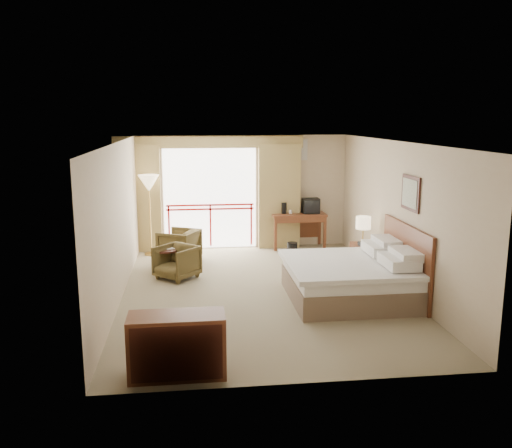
{
  "coord_description": "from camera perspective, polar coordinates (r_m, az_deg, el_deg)",
  "views": [
    {
      "loc": [
        -1.25,
        -9.37,
        3.15
      ],
      "look_at": [
        -0.06,
        0.4,
        1.18
      ],
      "focal_mm": 38.0,
      "sensor_mm": 36.0,
      "label": 1
    }
  ],
  "objects": [
    {
      "name": "side_table",
      "position": [
        11.03,
        -9.47,
        -3.48
      ],
      "size": [
        0.48,
        0.48,
        0.52
      ],
      "rotation": [
        0.0,
        0.0,
        -0.34
      ],
      "color": "black",
      "rests_on": "floor"
    },
    {
      "name": "armchair_near",
      "position": [
        10.85,
        -8.3,
        -5.67
      ],
      "size": [
        1.01,
        1.01,
        0.66
      ],
      "primitive_type": "imported",
      "rotation": [
        0.0,
        0.0,
        -0.74
      ],
      "color": "#43361A",
      "rests_on": "floor"
    },
    {
      "name": "floor",
      "position": [
        9.96,
        0.65,
        -7.09
      ],
      "size": [
        7.0,
        7.0,
        0.0
      ],
      "primitive_type": "plane",
      "color": "#82775A",
      "rests_on": "ground"
    },
    {
      "name": "armchair_far",
      "position": [
        12.11,
        -8.06,
        -3.85
      ],
      "size": [
        1.04,
        1.03,
        0.71
      ],
      "primitive_type": "imported",
      "rotation": [
        0.0,
        0.0,
        -2.05
      ],
      "color": "#43361A",
      "rests_on": "floor"
    },
    {
      "name": "balcony_railing",
      "position": [
        13.05,
        -4.83,
        0.97
      ],
      "size": [
        2.09,
        0.03,
        1.02
      ],
      "color": "#AA110E",
      "rests_on": "wall_back"
    },
    {
      "name": "nightstand",
      "position": [
        11.21,
        11.17,
        -3.58
      ],
      "size": [
        0.44,
        0.52,
        0.61
      ],
      "primitive_type": "cube",
      "rotation": [
        0.0,
        0.0,
        -0.02
      ],
      "color": "#572817",
      "rests_on": "floor"
    },
    {
      "name": "dresser",
      "position": [
        6.84,
        -8.3,
        -12.55
      ],
      "size": [
        1.18,
        0.5,
        0.79
      ],
      "rotation": [
        0.0,
        0.0,
        0.09
      ],
      "color": "#572817",
      "rests_on": "floor"
    },
    {
      "name": "headboard",
      "position": [
        9.85,
        15.51,
        -3.79
      ],
      "size": [
        0.06,
        2.1,
        1.3
      ],
      "primitive_type": "cube",
      "color": "#572817",
      "rests_on": "wall_right"
    },
    {
      "name": "wall_front",
      "position": [
        6.27,
        4.91,
        -5.38
      ],
      "size": [
        5.0,
        0.0,
        5.0
      ],
      "primitive_type": "plane",
      "rotation": [
        -1.57,
        0.0,
        0.0
      ],
      "color": "#C4AE8E",
      "rests_on": "ground"
    },
    {
      "name": "coffee_maker",
      "position": [
        12.96,
        2.97,
        1.68
      ],
      "size": [
        0.15,
        0.15,
        0.27
      ],
      "primitive_type": "cylinder",
      "rotation": [
        0.0,
        0.0,
        -0.22
      ],
      "color": "black",
      "rests_on": "desk"
    },
    {
      "name": "valance",
      "position": [
        12.77,
        -4.95,
        8.6
      ],
      "size": [
        4.4,
        0.22,
        0.28
      ],
      "primitive_type": "cube",
      "color": "olive",
      "rests_on": "wall_back"
    },
    {
      "name": "hvac_vent",
      "position": [
        13.12,
        4.35,
        7.81
      ],
      "size": [
        0.5,
        0.04,
        0.5
      ],
      "primitive_type": "cube",
      "color": "silver",
      "rests_on": "wall_back"
    },
    {
      "name": "wall_right",
      "position": [
        10.25,
        14.66,
        0.86
      ],
      "size": [
        0.0,
        7.0,
        7.0
      ],
      "primitive_type": "plane",
      "rotation": [
        1.57,
        0.0,
        -1.57
      ],
      "color": "#C4AE8E",
      "rests_on": "ground"
    },
    {
      "name": "bed",
      "position": [
        9.6,
        10.07,
        -5.63
      ],
      "size": [
        2.13,
        2.06,
        0.97
      ],
      "color": "brown",
      "rests_on": "floor"
    },
    {
      "name": "curtain_right",
      "position": [
        13.03,
        2.43,
        2.94
      ],
      "size": [
        1.0,
        0.26,
        2.5
      ],
      "primitive_type": "cube",
      "color": "olive",
      "rests_on": "wall_back"
    },
    {
      "name": "tv",
      "position": [
        13.08,
        5.78,
        1.92
      ],
      "size": [
        0.4,
        0.32,
        0.36
      ],
      "rotation": [
        0.0,
        0.0,
        -0.34
      ],
      "color": "black",
      "rests_on": "desk"
    },
    {
      "name": "wastebasket",
      "position": [
        12.46,
        3.83,
        -2.63
      ],
      "size": [
        0.28,
        0.28,
        0.3
      ],
      "primitive_type": "cylinder",
      "rotation": [
        0.0,
        0.0,
        -0.19
      ],
      "color": "black",
      "rests_on": "floor"
    },
    {
      "name": "phone",
      "position": [
        10.97,
        11.23,
        -2.05
      ],
      "size": [
        0.2,
        0.17,
        0.08
      ],
      "primitive_type": "cube",
      "rotation": [
        0.0,
        0.0,
        0.17
      ],
      "color": "black",
      "rests_on": "nightstand"
    },
    {
      "name": "table_lamp",
      "position": [
        11.09,
        11.23,
        0.08
      ],
      "size": [
        0.3,
        0.3,
        0.53
      ],
      "rotation": [
        0.0,
        0.0,
        0.25
      ],
      "color": "tan",
      "rests_on": "nightstand"
    },
    {
      "name": "book",
      "position": [
        10.99,
        -9.5,
        -2.64
      ],
      "size": [
        0.23,
        0.26,
        0.02
      ],
      "primitive_type": "imported",
      "rotation": [
        0.0,
        0.0,
        0.34
      ],
      "color": "white",
      "rests_on": "side_table"
    },
    {
      "name": "floor_lamp",
      "position": [
        12.45,
        -11.21,
        3.92
      ],
      "size": [
        0.47,
        0.47,
        1.85
      ],
      "rotation": [
        0.0,
        0.0,
        0.33
      ],
      "color": "tan",
      "rests_on": "floor"
    },
    {
      "name": "balcony_door",
      "position": [
        13.01,
        -4.86,
        2.67
      ],
      "size": [
        2.4,
        0.0,
        2.4
      ],
      "primitive_type": "plane",
      "rotation": [
        1.57,
        0.0,
        0.0
      ],
      "color": "white",
      "rests_on": "wall_back"
    },
    {
      "name": "framed_art",
      "position": [
        9.62,
        15.95,
        3.14
      ],
      "size": [
        0.04,
        0.72,
        0.6
      ],
      "color": "black",
      "rests_on": "wall_right"
    },
    {
      "name": "curtain_left",
      "position": [
        12.92,
        -12.18,
        2.62
      ],
      "size": [
        1.0,
        0.26,
        2.5
      ],
      "primitive_type": "cube",
      "color": "olive",
      "rests_on": "wall_back"
    },
    {
      "name": "wall_left",
      "position": [
        9.62,
        -14.25,
        0.21
      ],
      "size": [
        0.0,
        7.0,
        7.0
      ],
      "primitive_type": "plane",
      "rotation": [
        1.57,
        0.0,
        1.57
      ],
      "color": "#C4AE8E",
      "rests_on": "ground"
    },
    {
      "name": "wall_back",
      "position": [
        13.06,
        -1.36,
        3.41
      ],
      "size": [
        5.0,
        0.0,
        5.0
      ],
      "primitive_type": "plane",
      "rotation": [
        1.57,
        0.0,
        0.0
      ],
      "color": "#C4AE8E",
      "rests_on": "ground"
    },
    {
      "name": "ceiling",
      "position": [
        9.47,
        0.69,
        8.62
      ],
      "size": [
        7.0,
        7.0,
        0.0
      ],
      "primitive_type": "plane",
      "rotation": [
        3.14,
        0.0,
        0.0
      ],
      "color": "white",
      "rests_on": "wall_back"
    },
    {
      "name": "desk",
      "position": [
        13.14,
        4.42,
        0.37
      ],
      "size": [
        1.3,
        0.63,
        0.85
      ],
      "rotation": [
        0.0,
        0.0,
        -0.07
      ],
      "color": "#572817",
      "rests_on": "floor"
    },
    {
      "name": "cup",
      "position": [
        12.96,
        3.66,
        1.27
      ],
      "size": [
        0.09,
        0.09,
        0.1
      ],
      "primitive_type": "cylinder",
      "rotation": [
        0.0,
        0.0,
        0.32
      ],
      "color": "white",
      "rests_on": "desk"
    }
  ]
}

